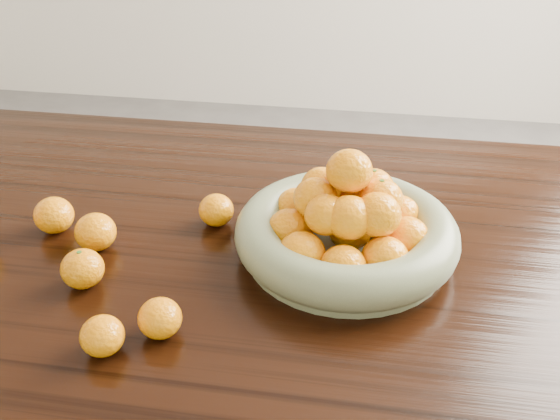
# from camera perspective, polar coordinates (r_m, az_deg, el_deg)

# --- Properties ---
(dining_table) EXTENTS (2.00, 1.00, 0.75)m
(dining_table) POSITION_cam_1_polar(r_m,az_deg,el_deg) (1.16, -0.89, -6.59)
(dining_table) COLOR black
(dining_table) RESTS_ON ground
(fruit_bowl) EXTENTS (0.38, 0.38, 0.19)m
(fruit_bowl) POSITION_cam_1_polar(r_m,az_deg,el_deg) (1.05, 6.11, -1.60)
(fruit_bowl) COLOR #727A59
(fruit_bowl) RESTS_ON dining_table
(loose_orange_0) EXTENTS (0.07, 0.07, 0.06)m
(loose_orange_0) POSITION_cam_1_polar(r_m,az_deg,el_deg) (1.04, -17.61, -5.14)
(loose_orange_0) COLOR orange
(loose_orange_0) RESTS_ON dining_table
(loose_orange_1) EXTENTS (0.06, 0.06, 0.06)m
(loose_orange_1) POSITION_cam_1_polar(r_m,az_deg,el_deg) (0.91, -15.94, -11.00)
(loose_orange_1) COLOR orange
(loose_orange_1) RESTS_ON dining_table
(loose_orange_2) EXTENTS (0.06, 0.06, 0.06)m
(loose_orange_2) POSITION_cam_1_polar(r_m,az_deg,el_deg) (0.92, -10.92, -9.68)
(loose_orange_2) COLOR orange
(loose_orange_2) RESTS_ON dining_table
(loose_orange_3) EXTENTS (0.07, 0.07, 0.07)m
(loose_orange_3) POSITION_cam_1_polar(r_m,az_deg,el_deg) (1.12, -16.51, -1.94)
(loose_orange_3) COLOR orange
(loose_orange_3) RESTS_ON dining_table
(loose_orange_4) EXTENTS (0.06, 0.06, 0.06)m
(loose_orange_4) POSITION_cam_1_polar(r_m,az_deg,el_deg) (1.15, -5.85, -0.00)
(loose_orange_4) COLOR orange
(loose_orange_4) RESTS_ON dining_table
(loose_orange_5) EXTENTS (0.07, 0.07, 0.07)m
(loose_orange_5) POSITION_cam_1_polar(r_m,az_deg,el_deg) (1.19, -19.97, -0.44)
(loose_orange_5) COLOR orange
(loose_orange_5) RESTS_ON dining_table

